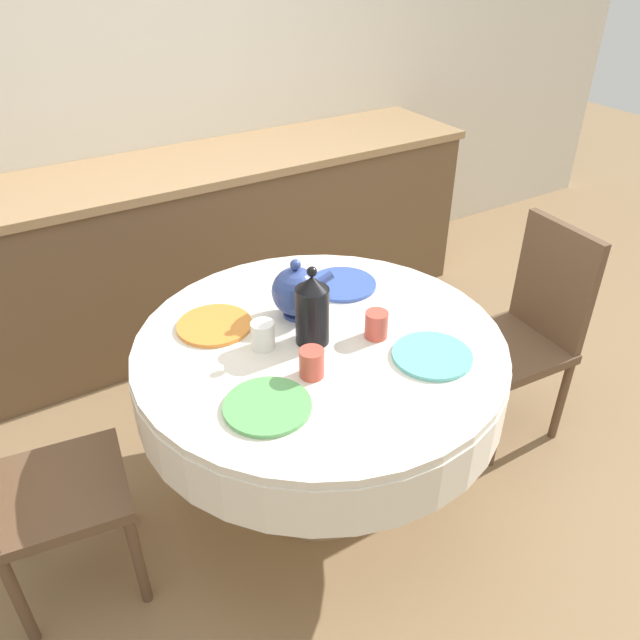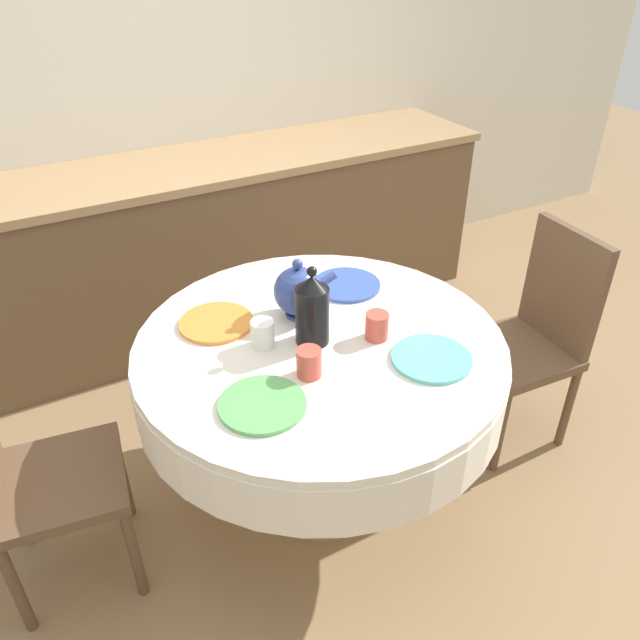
{
  "view_description": "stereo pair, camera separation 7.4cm",
  "coord_description": "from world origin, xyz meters",
  "px_view_note": "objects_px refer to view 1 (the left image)",
  "views": [
    {
      "loc": [
        -0.88,
        -1.44,
        1.93
      ],
      "look_at": [
        0.0,
        0.0,
        0.83
      ],
      "focal_mm": 35.0,
      "sensor_mm": 36.0,
      "label": 1
    },
    {
      "loc": [
        -0.82,
        -1.47,
        1.93
      ],
      "look_at": [
        0.0,
        0.0,
        0.83
      ],
      "focal_mm": 35.0,
      "sensor_mm": 36.0,
      "label": 2
    }
  ],
  "objects_px": {
    "chair_left": "(528,325)",
    "teapot": "(297,291)",
    "chair_right": "(25,479)",
    "coffee_carafe": "(312,310)"
  },
  "relations": [
    {
      "from": "chair_left",
      "to": "teapot",
      "type": "distance_m",
      "value": 1.04
    },
    {
      "from": "chair_left",
      "to": "teapot",
      "type": "relative_size",
      "value": 4.0
    },
    {
      "from": "chair_right",
      "to": "teapot",
      "type": "relative_size",
      "value": 4.0
    },
    {
      "from": "teapot",
      "to": "chair_right",
      "type": "bearing_deg",
      "value": -177.77
    },
    {
      "from": "chair_right",
      "to": "teapot",
      "type": "xyz_separation_m",
      "value": [
        0.97,
        0.04,
        0.34
      ]
    },
    {
      "from": "chair_right",
      "to": "coffee_carafe",
      "type": "height_order",
      "value": "coffee_carafe"
    },
    {
      "from": "chair_right",
      "to": "coffee_carafe",
      "type": "bearing_deg",
      "value": 90.41
    },
    {
      "from": "coffee_carafe",
      "to": "teapot",
      "type": "bearing_deg",
      "value": 77.93
    },
    {
      "from": "chair_left",
      "to": "coffee_carafe",
      "type": "xyz_separation_m",
      "value": [
        -0.99,
        0.08,
        0.36
      ]
    },
    {
      "from": "chair_left",
      "to": "chair_right",
      "type": "height_order",
      "value": "same"
    }
  ]
}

